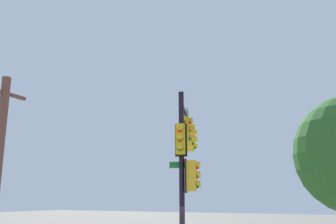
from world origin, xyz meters
TOP-DOWN VIEW (x-y plane):
  - signal_pole_assembly at (1.22, 0.32)m, footprint 5.19×2.19m

SIDE VIEW (x-z plane):
  - signal_pole_assembly at x=1.22m, z-range 1.34..8.11m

